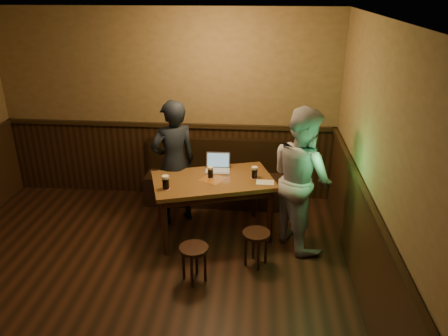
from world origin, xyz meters
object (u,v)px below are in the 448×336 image
person_suit (174,163)px  person_grey (302,178)px  pint_left (166,182)px  pub_table (213,187)px  bench (220,183)px  stool_left (194,254)px  stool_right (256,239)px  pint_right (255,172)px  laptop (218,166)px  pint_mid (210,172)px

person_suit → person_grey: (1.66, -0.41, 0.03)m
pint_left → pub_table: bearing=31.9°
bench → stool_left: size_ratio=5.05×
bench → pub_table: (0.00, -0.94, 0.38)m
stool_right → pint_right: pint_right is taller
pint_left → laptop: bearing=47.8°
bench → pint_right: bearing=-59.0°
pub_table → stool_left: size_ratio=3.86×
bench → stool_right: size_ratio=5.05×
pub_table → stool_left: bearing=-113.6°
pint_mid → person_suit: size_ratio=0.09×
laptop → person_suit: (-0.59, 0.03, 0.01)m
bench → laptop: bearing=-87.1°
pub_table → person_grey: person_grey is taller
pint_mid → person_grey: 1.14m
pint_mid → laptop: laptop is taller
pub_table → person_grey: size_ratio=0.94×
stool_left → laptop: bearing=83.9°
pint_left → person_grey: size_ratio=0.10×
bench → person_suit: 1.00m
pint_mid → person_suit: (-0.53, 0.28, -0.01)m
stool_left → bench: bearing=86.9°
stool_right → person_suit: 1.57m
pub_table → stool_left: (-0.11, -1.00, -0.35)m
laptop → person_grey: bearing=-20.9°
pub_table → stool_left: pub_table is taller
pint_right → laptop: laptop is taller
bench → stool_left: bench is taller
stool_right → laptop: 1.19m
bench → person_grey: person_grey is taller
pint_mid → stool_left: bearing=-93.8°
bench → pint_right: 1.16m
pint_mid → pint_right: bearing=3.2°
pint_mid → pint_right: pint_right is taller
stool_left → pint_left: 0.96m
pint_left → pint_mid: pint_left is taller
pint_mid → person_grey: bearing=-6.7°
pub_table → stool_left: 1.06m
person_grey → stool_right: bearing=106.5°
bench → pint_left: pint_left is taller
pub_table → person_suit: person_suit is taller
stool_right → pint_mid: (-0.61, 0.68, 0.53)m
laptop → pint_mid: bearing=-106.6°
stool_left → stool_right: size_ratio=1.00×
stool_left → person_grey: person_grey is taller
stool_right → laptop: (-0.54, 0.93, 0.51)m
pub_table → laptop: bearing=66.1°
stool_left → stool_right: same height
pint_left → laptop: laptop is taller
person_grey → pub_table: bearing=55.9°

